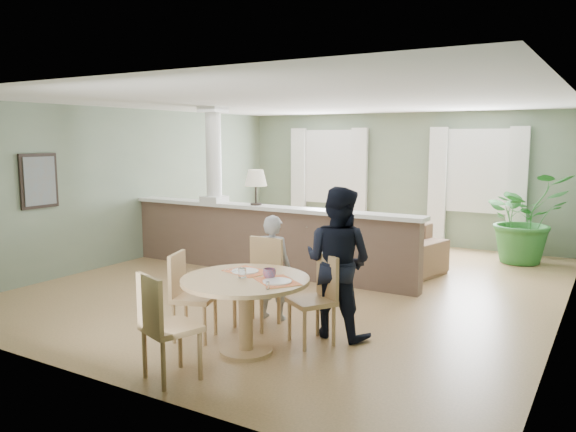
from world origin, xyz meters
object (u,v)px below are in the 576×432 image
Objects in this scene: man_person at (338,262)px; sofa at (361,242)px; dining_table at (246,293)px; chair_far_man at (318,295)px; houseplant at (524,218)px; chair_side at (188,292)px; chair_near at (163,323)px; chair_far_boy at (260,277)px; child_person at (273,267)px.

sofa is at bearing -67.00° from man_person.
chair_far_man is at bearing 52.82° from dining_table.
houseplant is 1.68× the size of chair_side.
dining_table is 0.80m from chair_far_man.
chair_side is at bearing 38.12° from man_person.
sofa is 2.13× the size of dining_table.
man_person is (0.82, 1.88, 0.28)m from chair_near.
chair_side is at bearing -117.32° from chair_far_boy.
dining_table is 1.37× the size of chair_side.
chair_far_boy is at bearing -72.78° from sofa.
chair_far_boy is at bearing -112.76° from houseplant.
dining_table is 0.78× the size of man_person.
chair_far_boy is at bearing 10.81° from man_person.
child_person is (0.02, 0.24, 0.08)m from chair_far_boy.
child_person is at bearing -174.15° from chair_far_man.
chair_far_boy is 0.61× the size of man_person.
child_person is at bearing -41.79° from chair_side.
chair_far_man is at bearing -103.65° from houseplant.
chair_far_boy is at bearing -159.70° from chair_far_man.
houseplant is 1.25× the size of child_person.
chair_far_man is (1.06, -3.63, 0.12)m from sofa.
sofa is at bearing 97.75° from dining_table.
houseplant is at bearing 73.41° from dining_table.
child_person reaches higher than dining_table.
chair_far_man is (0.48, 0.63, -0.10)m from dining_table.
chair_far_man is 0.57× the size of man_person.
chair_near is at bearing -169.76° from chair_side.
man_person reaches higher than houseplant.
dining_table is 1.02× the size of child_person.
sofa is 3.54m from man_person.
sofa is 3.22m from child_person.
man_person is (1.15, -3.32, 0.43)m from sofa.
sofa is 1.74× the size of houseplant.
chair_far_man is at bearing -83.32° from chair_side.
chair_near is at bearing 85.25° from child_person.
chair_near reaches higher than sofa.
dining_table is at bearing -68.40° from sofa.
chair_near is (0.33, -5.21, 0.15)m from sofa.
sofa is 2.93m from houseplant.
chair_far_man and chair_side have the same top height.
chair_far_man is at bearing 145.13° from child_person.
chair_far_boy is 0.25m from child_person.
child_person reaches higher than chair_near.
chair_near is at bearing 70.45° from man_person.
child_person is (0.22, -3.20, 0.23)m from sofa.
man_person is at bearing 106.93° from chair_far_man.
houseplant reaches higher than chair_far_boy.
dining_table is 1.12m from man_person.
chair_far_boy reaches higher than sofa.
chair_side is 0.57× the size of man_person.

